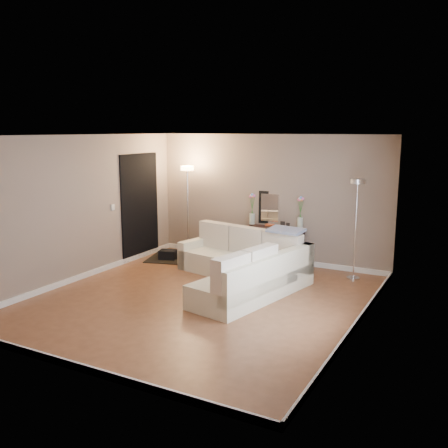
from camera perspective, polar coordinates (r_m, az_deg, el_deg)
The scene contains 23 objects.
floor at distance 8.12m, azimuth -2.70°, elevation -8.62°, with size 5.00×5.50×0.01m, color brown.
ceiling at distance 7.66m, azimuth -2.87°, elevation 10.13°, with size 5.00×5.50×0.01m, color white.
wall_back at distance 10.22m, azimuth 5.20°, elevation 2.91°, with size 5.00×0.02×2.60m, color gray.
wall_front at distance 5.66m, azimuth -17.34°, elevation -3.94°, with size 5.00×0.02×2.60m, color gray.
wall_left at distance 9.31m, azimuth -16.16°, elevation 1.76°, with size 0.02×5.50×2.60m, color gray.
wall_right at distance 6.86m, azimuth 15.51°, elevation -1.30°, with size 0.02×5.50×2.60m, color gray.
baseboard_back at distance 10.44m, azimuth 5.03°, elevation -3.92°, with size 5.00×0.03×0.10m, color white.
baseboard_front at distance 6.10m, azimuth -16.49°, elevation -15.33°, with size 5.00×0.03×0.10m, color white.
baseboard_left at distance 9.56m, azimuth -15.66°, elevation -5.67°, with size 0.03×5.50×0.10m, color white.
baseboard_right at distance 7.22m, azimuth 14.81°, elevation -11.03°, with size 0.03×5.50×0.10m, color white.
doorway at distance 10.59m, azimuth -9.58°, elevation 1.98°, with size 0.02×1.20×2.20m, color black.
switch_plate at distance 9.93m, azimuth -12.59°, elevation 1.88°, with size 0.02×0.08×0.12m, color white.
sectional_sofa at distance 8.78m, azimuth 2.34°, elevation -4.85°, with size 2.64×2.86×0.89m.
throw_blanket at distance 8.89m, azimuth 7.09°, elevation -0.71°, with size 0.64×0.37×0.05m, color #7E86A3.
console_table at distance 10.19m, azimuth 5.49°, elevation -2.14°, with size 1.22×0.36×0.75m.
leaning_mirror at distance 10.18m, azimuth 6.25°, elevation 1.81°, with size 0.86×0.07×0.67m.
table_decor at distance 10.06m, azimuth 5.83°, elevation -0.11°, with size 0.52×0.12×0.12m.
flower_vase_left at distance 10.24m, azimuth 3.24°, elevation 1.49°, with size 0.14×0.12×0.64m.
flower_vase_right at distance 9.88m, azimuth 8.73°, elevation 1.05°, with size 0.14×0.12×0.64m.
floor_lamp_lit at distance 10.65m, azimuth -4.18°, elevation 3.57°, with size 0.34×0.34×1.93m.
floor_lamp_unlit at distance 9.19m, azimuth 14.91°, elevation 1.66°, with size 0.28×0.28×1.83m.
charcoal_rug at distance 10.59m, azimuth -5.18°, elevation -3.95°, with size 1.26×0.94×0.02m, color black.
black_bag at distance 10.53m, azimuth -6.41°, elevation -3.60°, with size 0.36×0.25×0.23m, color black.
Camera 1 is at (3.95, -6.57, 2.68)m, focal length 40.00 mm.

